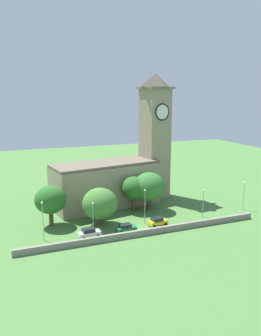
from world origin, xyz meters
name	(u,v)px	position (x,y,z in m)	size (l,w,h in m)	color
ground_plane	(117,207)	(0.00, 15.00, 0.00)	(200.00, 200.00, 0.00)	#477538
church	(121,169)	(2.50, 18.54, 8.80)	(32.17, 14.45, 32.33)	gray
quay_barrier	(147,232)	(0.00, -2.86, 0.62)	(50.29, 0.70, 1.24)	gray
car_white	(89,233)	(-10.83, 0.06, 0.95)	(4.32, 2.30, 1.90)	silver
car_green	(126,228)	(-3.22, 0.15, 0.82)	(4.07, 2.15, 1.63)	#1E6B38
car_yellow	(158,222)	(4.08, 0.65, 0.93)	(4.20, 2.47, 1.84)	gold
streetlamp_west_end	(43,215)	(-19.14, 1.86, 5.09)	(0.44, 0.44, 7.73)	#9EA0A5
streetlamp_west_mid	(93,212)	(-9.40, 2.32, 4.28)	(0.44, 0.44, 6.31)	#9EA0A5
streetlamp_central	(145,201)	(2.04, 2.81, 5.02)	(0.44, 0.44, 7.62)	#9EA0A5
streetlamp_east_mid	(203,198)	(15.83, 1.74, 4.33)	(0.44, 0.44, 6.40)	#9EA0A5
streetlamp_east_end	(244,191)	(27.71, 2.49, 4.59)	(0.44, 0.44, 6.85)	#9EA0A5
tree_by_tower	(149,187)	(6.47, 10.32, 5.76)	(7.53, 7.53, 9.18)	brown
tree_riverside_east	(50,200)	(-16.69, 8.97, 5.63)	(6.49, 6.49, 8.59)	brown
tree_riverside_west	(134,188)	(2.90, 11.20, 5.61)	(5.89, 5.89, 8.31)	brown
tree_churchyard	(100,204)	(-7.08, 5.39, 4.75)	(7.37, 7.37, 8.09)	brown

